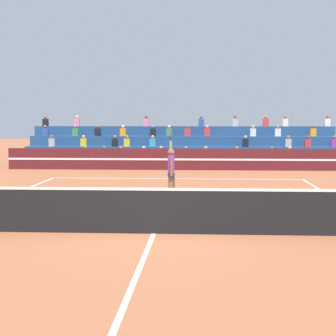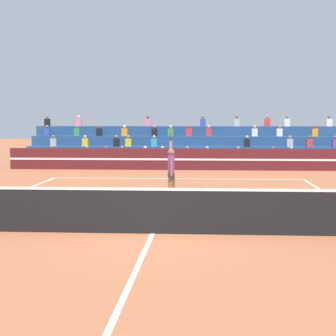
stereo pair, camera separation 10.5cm
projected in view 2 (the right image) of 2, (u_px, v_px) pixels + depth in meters
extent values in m
plane|color=#AD603D|center=(153.00, 234.00, 12.88)|extent=(120.00, 120.00, 0.00)
cube|color=white|center=(178.00, 179.00, 24.71)|extent=(11.00, 0.10, 0.01)
cube|color=white|center=(170.00, 195.00, 19.27)|extent=(8.25, 0.10, 0.01)
cube|color=white|center=(153.00, 234.00, 12.88)|extent=(0.10, 12.85, 0.01)
cube|color=black|center=(153.00, 212.00, 12.84)|extent=(11.90, 0.02, 1.00)
cube|color=white|center=(152.00, 189.00, 12.79)|extent=(11.90, 0.04, 0.06)
cube|color=#51191E|center=(182.00, 159.00, 28.93)|extent=(18.00, 0.24, 1.10)
cube|color=white|center=(181.00, 159.00, 28.81)|extent=(18.00, 0.02, 0.10)
cube|color=navy|center=(183.00, 163.00, 30.23)|extent=(17.44, 0.95, 0.55)
cube|color=orange|center=(291.00, 154.00, 29.64)|extent=(0.32, 0.22, 0.44)
sphere|color=tan|center=(291.00, 148.00, 29.61)|extent=(0.18, 0.18, 0.18)
cube|color=black|center=(52.00, 153.00, 30.47)|extent=(0.32, 0.22, 0.44)
sphere|color=brown|center=(52.00, 147.00, 30.44)|extent=(0.18, 0.18, 0.18)
cube|color=purple|center=(87.00, 153.00, 30.35)|extent=(0.32, 0.22, 0.44)
sphere|color=#9E7051|center=(87.00, 147.00, 30.32)|extent=(0.18, 0.18, 0.18)
cube|color=purple|center=(162.00, 154.00, 30.08)|extent=(0.32, 0.22, 0.44)
sphere|color=tan|center=(162.00, 148.00, 30.05)|extent=(0.18, 0.18, 0.18)
cube|color=yellow|center=(273.00, 154.00, 29.70)|extent=(0.32, 0.22, 0.44)
sphere|color=brown|center=(273.00, 148.00, 29.67)|extent=(0.18, 0.18, 0.18)
cube|color=pink|center=(187.00, 154.00, 30.00)|extent=(0.32, 0.22, 0.44)
sphere|color=#9E7051|center=(187.00, 148.00, 29.97)|extent=(0.18, 0.18, 0.18)
cube|color=#B2B2B7|center=(238.00, 154.00, 29.82)|extent=(0.32, 0.22, 0.44)
sphere|color=#9E7051|center=(238.00, 148.00, 29.79)|extent=(0.18, 0.18, 0.18)
cube|color=pink|center=(207.00, 154.00, 29.93)|extent=(0.32, 0.22, 0.44)
sphere|color=tan|center=(207.00, 148.00, 29.90)|extent=(0.18, 0.18, 0.18)
cube|color=#2D4CA5|center=(145.00, 154.00, 30.14)|extent=(0.32, 0.22, 0.44)
sphere|color=beige|center=(145.00, 148.00, 30.11)|extent=(0.18, 0.18, 0.18)
cube|color=black|center=(106.00, 153.00, 30.28)|extent=(0.32, 0.22, 0.44)
sphere|color=brown|center=(106.00, 147.00, 30.25)|extent=(0.18, 0.18, 0.18)
cube|color=red|center=(122.00, 153.00, 30.22)|extent=(0.32, 0.22, 0.44)
sphere|color=#9E7051|center=(122.00, 148.00, 30.20)|extent=(0.18, 0.18, 0.18)
cube|color=navy|center=(183.00, 156.00, 31.15)|extent=(17.44, 0.95, 1.10)
cube|color=yellow|center=(85.00, 142.00, 31.26)|extent=(0.32, 0.22, 0.44)
sphere|color=tan|center=(85.00, 137.00, 31.24)|extent=(0.18, 0.18, 0.18)
cube|color=#B2B2B7|center=(53.00, 142.00, 31.38)|extent=(0.32, 0.22, 0.44)
sphere|color=brown|center=(53.00, 137.00, 31.35)|extent=(0.18, 0.18, 0.18)
cube|color=teal|center=(154.00, 143.00, 31.01)|extent=(0.32, 0.22, 0.44)
sphere|color=tan|center=(154.00, 137.00, 30.99)|extent=(0.18, 0.18, 0.18)
cube|color=red|center=(309.00, 143.00, 30.46)|extent=(0.32, 0.22, 0.44)
sphere|color=brown|center=(309.00, 137.00, 30.44)|extent=(0.18, 0.18, 0.18)
cube|color=yellow|center=(128.00, 143.00, 31.11)|extent=(0.32, 0.22, 0.44)
sphere|color=#9E7051|center=(128.00, 137.00, 31.08)|extent=(0.18, 0.18, 0.18)
cube|color=#B2B2B7|center=(290.00, 143.00, 30.53)|extent=(0.32, 0.22, 0.44)
sphere|color=#9E7051|center=(290.00, 137.00, 30.50)|extent=(0.18, 0.18, 0.18)
cube|color=purple|center=(336.00, 143.00, 30.37)|extent=(0.32, 0.22, 0.44)
sphere|color=brown|center=(336.00, 137.00, 30.34)|extent=(0.18, 0.18, 0.18)
cube|color=black|center=(247.00, 143.00, 30.68)|extent=(0.32, 0.22, 0.44)
sphere|color=tan|center=(247.00, 137.00, 30.65)|extent=(0.18, 0.18, 0.18)
cube|color=black|center=(116.00, 143.00, 31.15)|extent=(0.32, 0.22, 0.44)
sphere|color=#9E7051|center=(116.00, 137.00, 31.12)|extent=(0.18, 0.18, 0.18)
cube|color=navy|center=(184.00, 151.00, 32.07)|extent=(17.44, 0.95, 1.65)
cube|color=#338C4C|center=(77.00, 132.00, 32.20)|extent=(0.32, 0.22, 0.44)
sphere|color=#9E7051|center=(77.00, 127.00, 32.18)|extent=(0.18, 0.18, 0.18)
cube|color=silver|center=(279.00, 132.00, 31.46)|extent=(0.32, 0.22, 0.44)
sphere|color=#9E7051|center=(280.00, 127.00, 31.43)|extent=(0.18, 0.18, 0.18)
cube|color=red|center=(189.00, 132.00, 31.79)|extent=(0.32, 0.22, 0.44)
sphere|color=brown|center=(189.00, 127.00, 31.76)|extent=(0.18, 0.18, 0.18)
cube|color=orange|center=(315.00, 133.00, 31.33)|extent=(0.32, 0.22, 0.44)
sphere|color=brown|center=(315.00, 127.00, 31.30)|extent=(0.18, 0.18, 0.18)
cube|color=orange|center=(125.00, 132.00, 32.02)|extent=(0.32, 0.22, 0.44)
sphere|color=beige|center=(125.00, 127.00, 32.00)|extent=(0.18, 0.18, 0.18)
cube|color=black|center=(155.00, 132.00, 31.91)|extent=(0.32, 0.22, 0.44)
sphere|color=#9E7051|center=(154.00, 127.00, 31.89)|extent=(0.18, 0.18, 0.18)
cube|color=silver|center=(255.00, 132.00, 31.55)|extent=(0.32, 0.22, 0.44)
sphere|color=tan|center=(255.00, 127.00, 31.52)|extent=(0.18, 0.18, 0.18)
cube|color=#338C4C|center=(171.00, 132.00, 31.85)|extent=(0.32, 0.22, 0.44)
sphere|color=beige|center=(171.00, 127.00, 31.83)|extent=(0.18, 0.18, 0.18)
cube|color=black|center=(99.00, 132.00, 32.12)|extent=(0.32, 0.22, 0.44)
sphere|color=brown|center=(99.00, 127.00, 32.09)|extent=(0.18, 0.18, 0.18)
cube|color=red|center=(209.00, 132.00, 31.71)|extent=(0.32, 0.22, 0.44)
sphere|color=tan|center=(209.00, 127.00, 31.69)|extent=(0.18, 0.18, 0.18)
cube|color=#2D4CA5|center=(47.00, 132.00, 32.32)|extent=(0.32, 0.22, 0.44)
sphere|color=brown|center=(47.00, 127.00, 32.29)|extent=(0.18, 0.18, 0.18)
cube|color=navy|center=(184.00, 145.00, 32.99)|extent=(17.44, 0.95, 2.20)
cube|color=pink|center=(148.00, 122.00, 32.84)|extent=(0.32, 0.22, 0.44)
sphere|color=brown|center=(148.00, 117.00, 32.81)|extent=(0.18, 0.18, 0.18)
cube|color=silver|center=(287.00, 123.00, 32.32)|extent=(0.32, 0.22, 0.44)
sphere|color=brown|center=(287.00, 117.00, 32.29)|extent=(0.18, 0.18, 0.18)
cube|color=red|center=(267.00, 123.00, 32.39)|extent=(0.32, 0.22, 0.44)
sphere|color=#9E7051|center=(267.00, 117.00, 32.36)|extent=(0.18, 0.18, 0.18)
cube|color=pink|center=(79.00, 122.00, 33.11)|extent=(0.32, 0.22, 0.44)
sphere|color=beige|center=(79.00, 117.00, 33.08)|extent=(0.18, 0.18, 0.18)
cube|color=#B2B2B7|center=(237.00, 123.00, 32.50)|extent=(0.32, 0.22, 0.44)
sphere|color=brown|center=(237.00, 117.00, 32.48)|extent=(0.18, 0.18, 0.18)
cube|color=#2D4CA5|center=(203.00, 122.00, 32.63)|extent=(0.32, 0.22, 0.44)
sphere|color=brown|center=(203.00, 117.00, 32.60)|extent=(0.18, 0.18, 0.18)
cube|color=black|center=(47.00, 122.00, 33.23)|extent=(0.32, 0.22, 0.44)
sphere|color=brown|center=(47.00, 117.00, 33.20)|extent=(0.18, 0.18, 0.18)
cube|color=silver|center=(329.00, 123.00, 32.16)|extent=(0.32, 0.22, 0.44)
sphere|color=brown|center=(329.00, 117.00, 32.13)|extent=(0.18, 0.18, 0.18)
cylinder|color=brown|center=(170.00, 190.00, 17.30)|extent=(0.14, 0.14, 0.90)
cylinder|color=brown|center=(173.00, 189.00, 17.52)|extent=(0.14, 0.14, 0.90)
cube|color=navy|center=(171.00, 174.00, 17.36)|extent=(0.22, 0.33, 0.20)
cube|color=purple|center=(171.00, 164.00, 17.33)|extent=(0.23, 0.37, 0.56)
sphere|color=brown|center=(171.00, 152.00, 17.30)|extent=(0.22, 0.22, 0.22)
cube|color=white|center=(169.00, 203.00, 17.33)|extent=(0.27, 0.14, 0.09)
cube|color=white|center=(172.00, 202.00, 17.55)|extent=(0.27, 0.14, 0.09)
cylinder|color=brown|center=(171.00, 167.00, 17.10)|extent=(0.09, 0.09, 0.56)
cylinder|color=brown|center=(171.00, 149.00, 17.71)|extent=(0.12, 0.47, 0.51)
cylinder|color=black|center=(171.00, 139.00, 17.95)|extent=(0.04, 0.17, 0.19)
torus|color=#B21E1E|center=(171.00, 135.00, 18.05)|extent=(0.06, 0.44, 0.43)
sphere|color=#C6DB33|center=(233.00, 193.00, 19.68)|extent=(0.07, 0.07, 0.07)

